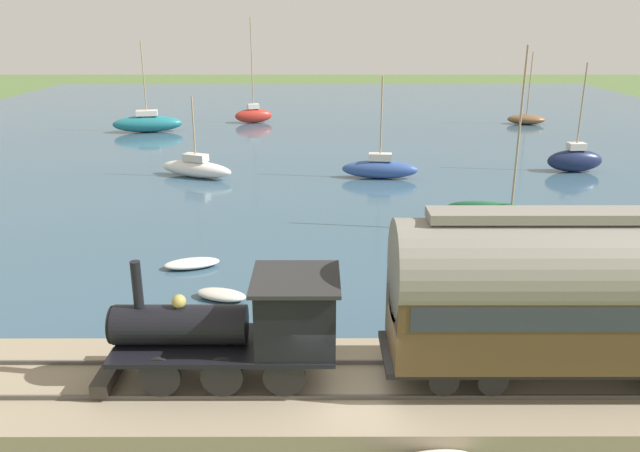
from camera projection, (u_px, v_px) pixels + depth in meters
ground_plane at (343, 411)px, 16.07m from camera, size 200.00×200.00×0.00m
harbor_water at (326, 129)px, 56.94m from camera, size 80.00×80.00×0.01m
rail_embankment at (342, 390)px, 16.45m from camera, size 4.59×56.00×0.70m
steam_locomotive at (249, 322)px, 15.81m from camera, size 2.26×6.19×3.26m
passenger_coach at (579, 291)px, 15.55m from camera, size 2.58×9.73×4.57m
sailboat_teal at (148, 123)px, 54.99m from camera, size 2.80×6.21×7.81m
sailboat_green at (510, 218)px, 29.16m from camera, size 4.37×5.97×8.53m
sailboat_navy at (575, 160)px, 40.80m from camera, size 1.43×3.69×6.98m
sailboat_red at (254, 115)px, 59.84m from camera, size 2.19×3.79×9.71m
sailboat_white at (196, 168)px, 39.45m from camera, size 3.17×5.17×5.10m
sailboat_blue at (380, 168)px, 39.14m from camera, size 1.58×4.85×6.34m
sailboat_brown at (526, 119)px, 59.13m from camera, size 2.22×3.71×6.66m
rowboat_off_pier at (622, 314)px, 20.72m from camera, size 2.07×2.36×0.55m
rowboat_mid_harbor at (221, 295)px, 22.39m from camera, size 1.40×2.08×0.36m
rowboat_near_shore at (192, 263)px, 25.26m from camera, size 1.54×2.41×0.34m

